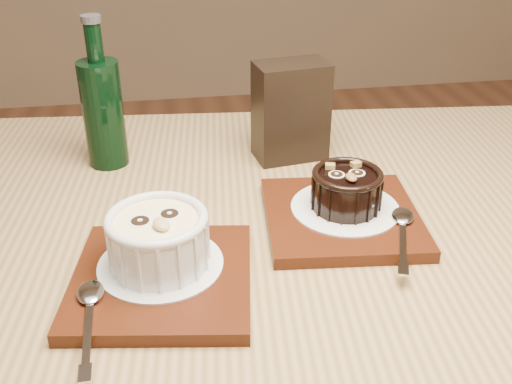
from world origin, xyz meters
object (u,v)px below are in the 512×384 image
table (261,306)px  tray_left (162,279)px  ramekin_dark (347,188)px  condiment_stand (291,111)px  ramekin_white (158,237)px  green_bottle (103,110)px  tray_right (342,217)px

table → tray_left: tray_left is taller
tray_left → ramekin_dark: (0.22, 0.09, 0.04)m
ramekin_dark → condiment_stand: 0.19m
ramekin_white → green_bottle: (-0.07, 0.28, 0.03)m
ramekin_white → condiment_stand: (0.19, 0.26, 0.02)m
green_bottle → ramekin_dark: bearing=-34.9°
ramekin_white → green_bottle: size_ratio=0.50×
condiment_stand → green_bottle: green_bottle is taller
table → ramekin_dark: 0.18m
tray_left → tray_right: same height
tray_left → condiment_stand: size_ratio=1.29×
tray_right → ramekin_dark: bearing=52.0°
tray_right → green_bottle: 0.36m
table → green_bottle: 0.34m
ramekin_white → ramekin_dark: ramekin_white is taller
condiment_stand → ramekin_white: bearing=-126.4°
ramekin_white → tray_right: 0.23m
tray_left → condiment_stand: (0.19, 0.28, 0.06)m
tray_left → ramekin_dark: size_ratio=2.14×
tray_left → ramekin_dark: ramekin_dark is taller
table → tray_left: 0.16m
green_bottle → tray_left: bearing=-77.1°
condiment_stand → green_bottle: 0.26m
tray_left → table: bearing=27.1°
ramekin_dark → green_bottle: 0.35m
condiment_stand → tray_right: bearing=-82.9°
ramekin_dark → condiment_stand: (-0.03, 0.18, 0.03)m
tray_right → table: bearing=-164.2°
ramekin_white → tray_right: ramekin_white is taller
tray_right → green_bottle: size_ratio=0.86×
ramekin_dark → ramekin_white: bearing=-160.8°
ramekin_dark → condiment_stand: size_ratio=0.60×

